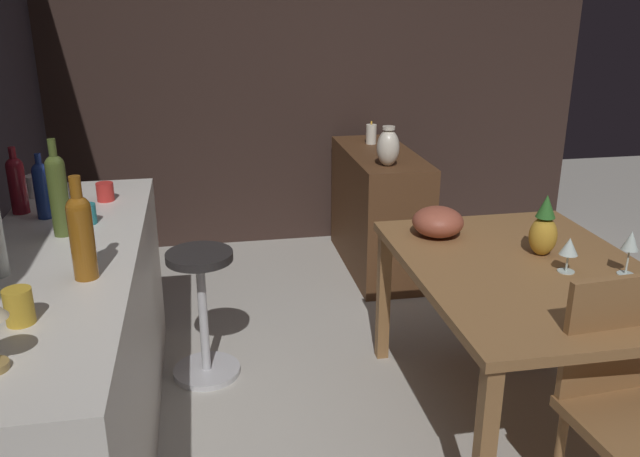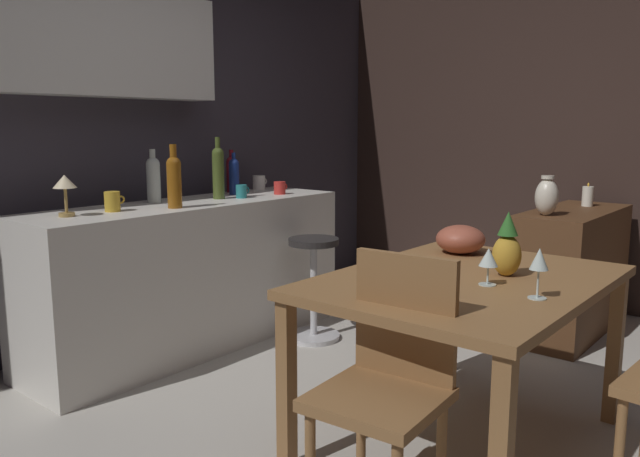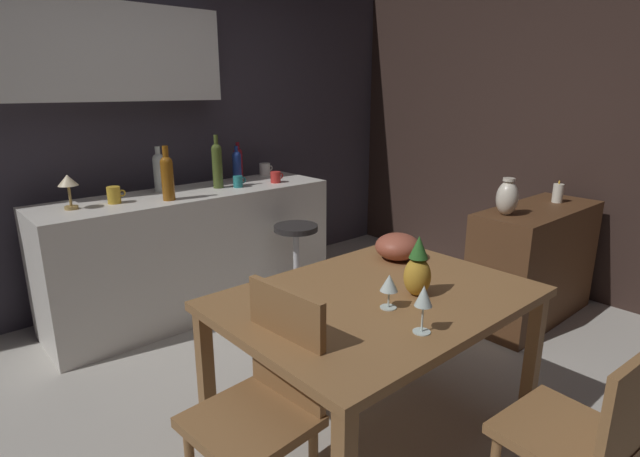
{
  "view_description": "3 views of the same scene",
  "coord_description": "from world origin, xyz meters",
  "px_view_note": "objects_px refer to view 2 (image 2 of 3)",
  "views": [
    {
      "loc": [
        -2.3,
        1.0,
        1.82
      ],
      "look_at": [
        0.43,
        0.5,
        0.83
      ],
      "focal_mm": 37.04,
      "sensor_mm": 36.0,
      "label": 1
    },
    {
      "loc": [
        -2.29,
        -1.45,
        1.36
      ],
      "look_at": [
        0.3,
        0.7,
        0.8
      ],
      "focal_mm": 34.91,
      "sensor_mm": 36.0,
      "label": 2
    },
    {
      "loc": [
        -1.5,
        -1.67,
        1.62
      ],
      "look_at": [
        0.46,
        0.55,
        0.78
      ],
      "focal_mm": 27.8,
      "sensor_mm": 36.0,
      "label": 3
    }
  ],
  "objects_px": {
    "dining_table": "(466,295)",
    "cup_teal": "(242,191)",
    "wine_bottle_clear": "(153,178)",
    "chair_near_window": "(388,380)",
    "cup_red": "(280,188)",
    "sideboard_cabinet": "(571,271)",
    "bar_stool": "(314,286)",
    "cup_mustard": "(113,201)",
    "wine_bottle_ruby": "(232,173)",
    "cup_white": "(259,183)",
    "wine_bottle_olive": "(218,171)",
    "wine_glass_left": "(539,261)",
    "wine_bottle_cobalt": "(234,175)",
    "pillar_candle_tall": "(588,196)",
    "fruit_bowl": "(460,239)",
    "vase_ceramic_ivory": "(547,197)",
    "counter_lamp": "(65,186)",
    "wine_glass_right": "(488,259)",
    "pineapple_centerpiece": "(507,248)",
    "wine_bottle_amber": "(174,179)"
  },
  "relations": [
    {
      "from": "counter_lamp",
      "to": "pillar_candle_tall",
      "type": "relative_size",
      "value": 1.34
    },
    {
      "from": "vase_ceramic_ivory",
      "to": "cup_red",
      "type": "bearing_deg",
      "value": 113.98
    },
    {
      "from": "wine_bottle_ruby",
      "to": "cup_white",
      "type": "distance_m",
      "value": 0.27
    },
    {
      "from": "bar_stool",
      "to": "cup_teal",
      "type": "height_order",
      "value": "cup_teal"
    },
    {
      "from": "bar_stool",
      "to": "cup_red",
      "type": "distance_m",
      "value": 0.73
    },
    {
      "from": "wine_bottle_olive",
      "to": "cup_white",
      "type": "xyz_separation_m",
      "value": [
        0.58,
        0.22,
        -0.13
      ]
    },
    {
      "from": "wine_bottle_clear",
      "to": "cup_white",
      "type": "height_order",
      "value": "wine_bottle_clear"
    },
    {
      "from": "bar_stool",
      "to": "cup_teal",
      "type": "distance_m",
      "value": 0.77
    },
    {
      "from": "dining_table",
      "to": "cup_mustard",
      "type": "bearing_deg",
      "value": 103.82
    },
    {
      "from": "bar_stool",
      "to": "wine_bottle_clear",
      "type": "bearing_deg",
      "value": 135.69
    },
    {
      "from": "cup_teal",
      "to": "vase_ceramic_ivory",
      "type": "relative_size",
      "value": 0.44
    },
    {
      "from": "sideboard_cabinet",
      "to": "wine_bottle_olive",
      "type": "bearing_deg",
      "value": 131.02
    },
    {
      "from": "cup_mustard",
      "to": "pillar_candle_tall",
      "type": "xyz_separation_m",
      "value": [
        2.54,
        -1.73,
        -0.07
      ]
    },
    {
      "from": "bar_stool",
      "to": "wine_bottle_clear",
      "type": "height_order",
      "value": "wine_bottle_clear"
    },
    {
      "from": "wine_bottle_olive",
      "to": "cup_mustard",
      "type": "xyz_separation_m",
      "value": [
        -0.77,
        -0.01,
        -0.13
      ]
    },
    {
      "from": "wine_bottle_cobalt",
      "to": "pillar_candle_tall",
      "type": "xyz_separation_m",
      "value": [
        1.53,
        -1.85,
        -0.15
      ]
    },
    {
      "from": "pineapple_centerpiece",
      "to": "chair_near_window",
      "type": "bearing_deg",
      "value": 174.73
    },
    {
      "from": "cup_mustard",
      "to": "vase_ceramic_ivory",
      "type": "xyz_separation_m",
      "value": [
        1.91,
        -1.67,
        -0.02
      ]
    },
    {
      "from": "bar_stool",
      "to": "cup_white",
      "type": "bearing_deg",
      "value": 70.36
    },
    {
      "from": "chair_near_window",
      "to": "pillar_candle_tall",
      "type": "height_order",
      "value": "pillar_candle_tall"
    },
    {
      "from": "vase_ceramic_ivory",
      "to": "counter_lamp",
      "type": "bearing_deg",
      "value": 142.29
    },
    {
      "from": "sideboard_cabinet",
      "to": "wine_bottle_cobalt",
      "type": "bearing_deg",
      "value": 124.54
    },
    {
      "from": "wine_bottle_olive",
      "to": "wine_bottle_cobalt",
      "type": "xyz_separation_m",
      "value": [
        0.24,
        0.11,
        -0.05
      ]
    },
    {
      "from": "wine_glass_left",
      "to": "chair_near_window",
      "type": "bearing_deg",
      "value": 149.31
    },
    {
      "from": "wine_bottle_olive",
      "to": "dining_table",
      "type": "bearing_deg",
      "value": -99.26
    },
    {
      "from": "bar_stool",
      "to": "cup_mustard",
      "type": "bearing_deg",
      "value": 154.59
    },
    {
      "from": "counter_lamp",
      "to": "bar_stool",
      "type": "bearing_deg",
      "value": -21.36
    },
    {
      "from": "sideboard_cabinet",
      "to": "bar_stool",
      "type": "bearing_deg",
      "value": 134.61
    },
    {
      "from": "sideboard_cabinet",
      "to": "wine_glass_left",
      "type": "xyz_separation_m",
      "value": [
        -1.96,
        -0.49,
        0.47
      ]
    },
    {
      "from": "cup_white",
      "to": "cup_teal",
      "type": "relative_size",
      "value": 1.19
    },
    {
      "from": "dining_table",
      "to": "chair_near_window",
      "type": "relative_size",
      "value": 1.46
    },
    {
      "from": "fruit_bowl",
      "to": "cup_white",
      "type": "height_order",
      "value": "cup_white"
    },
    {
      "from": "cup_mustard",
      "to": "wine_bottle_olive",
      "type": "bearing_deg",
      "value": 0.79
    },
    {
      "from": "chair_near_window",
      "to": "counter_lamp",
      "type": "relative_size",
      "value": 4.32
    },
    {
      "from": "dining_table",
      "to": "cup_teal",
      "type": "distance_m",
      "value": 1.88
    },
    {
      "from": "wine_glass_right",
      "to": "pineapple_centerpiece",
      "type": "height_order",
      "value": "pineapple_centerpiece"
    },
    {
      "from": "fruit_bowl",
      "to": "wine_bottle_olive",
      "type": "xyz_separation_m",
      "value": [
        -0.12,
        1.63,
        0.27
      ]
    },
    {
      "from": "wine_bottle_clear",
      "to": "cup_white",
      "type": "bearing_deg",
      "value": 3.92
    },
    {
      "from": "pineapple_centerpiece",
      "to": "pillar_candle_tall",
      "type": "xyz_separation_m",
      "value": [
        1.95,
        0.26,
        0.03
      ]
    },
    {
      "from": "counter_lamp",
      "to": "wine_glass_left",
      "type": "bearing_deg",
      "value": -75.4
    },
    {
      "from": "pineapple_centerpiece",
      "to": "sideboard_cabinet",
      "type": "bearing_deg",
      "value": 8.72
    },
    {
      "from": "cup_teal",
      "to": "vase_ceramic_ivory",
      "type": "xyz_separation_m",
      "value": [
        1.02,
        -1.6,
        -0.01
      ]
    },
    {
      "from": "wine_bottle_amber",
      "to": "wine_bottle_olive",
      "type": "bearing_deg",
      "value": 18.36
    },
    {
      "from": "wine_bottle_cobalt",
      "to": "cup_mustard",
      "type": "height_order",
      "value": "wine_bottle_cobalt"
    },
    {
      "from": "chair_near_window",
      "to": "cup_red",
      "type": "bearing_deg",
      "value": 52.25
    },
    {
      "from": "wine_bottle_olive",
      "to": "cup_white",
      "type": "bearing_deg",
      "value": 20.78
    },
    {
      "from": "wine_bottle_ruby",
      "to": "chair_near_window",
      "type": "bearing_deg",
      "value": -120.71
    },
    {
      "from": "wine_bottle_clear",
      "to": "cup_teal",
      "type": "xyz_separation_m",
      "value": [
        0.51,
        -0.23,
        -0.11
      ]
    },
    {
      "from": "wine_bottle_cobalt",
      "to": "cup_teal",
      "type": "distance_m",
      "value": 0.24
    },
    {
      "from": "dining_table",
      "to": "vase_ceramic_ivory",
      "type": "bearing_deg",
      "value": 7.87
    }
  ]
}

